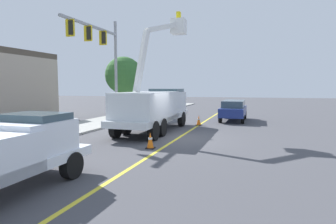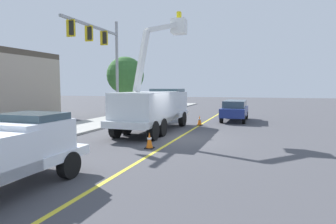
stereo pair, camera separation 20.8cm
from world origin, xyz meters
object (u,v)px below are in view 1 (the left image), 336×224
(utility_bucket_truck, at_px, (154,106))
(traffic_cone_mid_front, at_px, (150,141))
(passing_minivan, at_px, (233,109))
(traffic_signal_mast, at_px, (102,50))
(traffic_cone_mid_rear, at_px, (199,120))

(utility_bucket_truck, bearing_deg, traffic_cone_mid_front, -164.98)
(utility_bucket_truck, height_order, passing_minivan, utility_bucket_truck)
(utility_bucket_truck, distance_m, passing_minivan, 8.41)
(utility_bucket_truck, distance_m, traffic_signal_mast, 5.95)
(utility_bucket_truck, relative_size, passing_minivan, 1.70)
(passing_minivan, xyz_separation_m, traffic_signal_mast, (-5.39, 9.15, 4.46))
(traffic_cone_mid_rear, bearing_deg, traffic_cone_mid_front, 172.70)
(utility_bucket_truck, height_order, traffic_cone_mid_front, utility_bucket_truck)
(traffic_cone_mid_front, xyz_separation_m, traffic_cone_mid_rear, (8.35, -1.07, -0.01))
(utility_bucket_truck, relative_size, traffic_cone_mid_rear, 11.36)
(utility_bucket_truck, xyz_separation_m, traffic_cone_mid_front, (-4.96, -1.33, -1.26))
(traffic_signal_mast, bearing_deg, utility_bucket_truck, -108.75)
(traffic_cone_mid_front, height_order, traffic_signal_mast, traffic_signal_mast)
(traffic_cone_mid_rear, relative_size, traffic_signal_mast, 0.09)
(passing_minivan, distance_m, traffic_cone_mid_front, 12.34)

